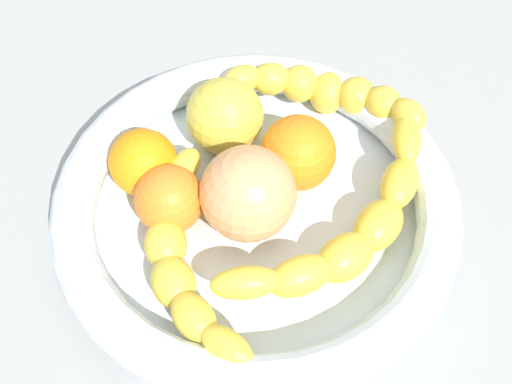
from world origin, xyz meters
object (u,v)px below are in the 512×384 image
Objects in this scene: apple_yellow at (225,116)px; peach_blush at (248,193)px; banana_draped_right at (180,258)px; orange_mid_right at (169,199)px; banana_draped_left at (327,92)px; banana_arching_top at (352,228)px; orange_front at (298,153)px; orange_mid_left at (143,163)px; fruit_bowl at (256,207)px.

peach_blush is at bearing -87.89° from apple_yellow.
orange_mid_right is (-0.17, 5.31, 0.48)cm from banana_draped_right.
banana_draped_left is 14.20cm from peach_blush.
orange_mid_right is at bearing 91.83° from banana_draped_right.
banana_draped_right is at bearing -114.24° from apple_yellow.
banana_arching_top is 2.63× the size of peach_blush.
orange_mid_right reaches higher than banana_arching_top.
orange_mid_left is at bearing 171.73° from orange_front.
banana_arching_top is at bearing -29.62° from peach_blush.
orange_mid_left is at bearing 144.67° from peach_blush.
orange_mid_left reaches higher than banana_draped_left.
peach_blush reaches higher than orange_front.
banana_arching_top is at bearing -22.61° from orange_mid_right.
banana_draped_right is 2.66× the size of peach_blush.
banana_draped_right is 9.69cm from orange_mid_left.
peach_blush is at bearing 32.18° from banana_draped_right.
orange_front is at bearing -123.53° from banana_draped_left.
fruit_bowl is 13.34cm from banana_draped_left.
banana_draped_right is 3.19× the size of orange_front.
banana_arching_top reaches higher than fruit_bowl.
fruit_bowl is 8.83cm from apple_yellow.
apple_yellow reaches higher than banana_draped_right.
fruit_bowl is 3.35cm from peach_blush.
peach_blush reaches higher than banana_draped_left.
orange_mid_left is 1.02× the size of orange_mid_right.
orange_front is at bearing -8.27° from orange_mid_left.
orange_front is (11.18, 7.60, 0.88)cm from banana_draped_right.
orange_mid_left reaches higher than banana_arching_top.
fruit_bowl is 4.87× the size of apple_yellow.
banana_draped_left is 8.08cm from orange_front.
orange_mid_right is 9.60cm from apple_yellow.
apple_yellow reaches higher than banana_arching_top.
banana_arching_top is at bearing -1.79° from banana_draped_right.
banana_draped_right is 1.01× the size of banana_arching_top.
banana_arching_top is 8.70cm from peach_blush.
banana_draped_right is 5.34cm from orange_mid_right.
banana_arching_top is at bearing -36.26° from fruit_bowl.
banana_draped_right is at bearing -145.80° from orange_front.
orange_mid_left is 9.82cm from peach_blush.
banana_draped_right is 13.63cm from banana_arching_top.
fruit_bowl is 7.42cm from orange_mid_right.
orange_mid_right is 0.83× the size of apple_yellow.
banana_draped_left is at bearing 15.44° from orange_mid_left.
banana_arching_top is at bearing -73.11° from orange_front.
apple_yellow is 9.00cm from peach_blush.
banana_draped_right is 3.01× the size of apple_yellow.
fruit_bowl is 5.16× the size of orange_front.
apple_yellow reaches higher than orange_mid_right.
orange_mid_right is 0.73× the size of peach_blush.
fruit_bowl is 1.96× the size of banana_draped_left.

